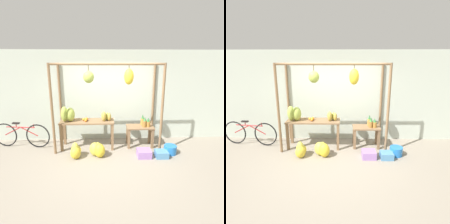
# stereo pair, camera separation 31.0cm
# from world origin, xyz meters

# --- Properties ---
(ground_plane) EXTENTS (20.00, 20.00, 0.00)m
(ground_plane) POSITION_xyz_m (0.00, 0.00, 0.00)
(ground_plane) COLOR gray
(shop_wall_back) EXTENTS (8.00, 0.08, 2.80)m
(shop_wall_back) POSITION_xyz_m (0.00, 1.61, 1.40)
(shop_wall_back) COLOR #B7C1B2
(shop_wall_back) RESTS_ON ground_plane
(stall_awning) EXTENTS (2.96, 1.11, 2.42)m
(stall_awning) POSITION_xyz_m (0.02, 0.80, 1.70)
(stall_awning) COLOR brown
(stall_awning) RESTS_ON ground_plane
(display_table_main) EXTENTS (1.53, 0.55, 0.82)m
(display_table_main) POSITION_xyz_m (-0.58, 0.95, 0.67)
(display_table_main) COLOR brown
(display_table_main) RESTS_ON ground_plane
(display_table_side) EXTENTS (0.79, 0.47, 0.62)m
(display_table_side) POSITION_xyz_m (0.95, 0.99, 0.46)
(display_table_side) COLOR brown
(display_table_side) RESTS_ON ground_plane
(banana_pile_on_table) EXTENTS (0.41, 0.29, 0.43)m
(banana_pile_on_table) POSITION_xyz_m (-1.11, 0.91, 1.02)
(banana_pile_on_table) COLOR #9EB247
(banana_pile_on_table) RESTS_ON display_table_main
(orange_pile) EXTENTS (0.17, 0.20, 0.09)m
(orange_pile) POSITION_xyz_m (-0.63, 0.93, 0.86)
(orange_pile) COLOR orange
(orange_pile) RESTS_ON display_table_main
(pineapple_cluster) EXTENTS (0.25, 0.32, 0.32)m
(pineapple_cluster) POSITION_xyz_m (1.10, 0.98, 0.74)
(pineapple_cluster) COLOR olive
(pineapple_cluster) RESTS_ON display_table_side
(banana_pile_ground_left) EXTENTS (0.36, 0.51, 0.41)m
(banana_pile_ground_left) POSITION_xyz_m (-0.86, 0.35, 0.17)
(banana_pile_ground_left) COLOR gold
(banana_pile_ground_left) RESTS_ON ground_plane
(banana_pile_ground_right) EXTENTS (0.51, 0.48, 0.38)m
(banana_pile_ground_right) POSITION_xyz_m (-0.27, 0.38, 0.18)
(banana_pile_ground_right) COLOR gold
(banana_pile_ground_right) RESTS_ON ground_plane
(fruit_crate_white) EXTENTS (0.36, 0.34, 0.19)m
(fruit_crate_white) POSITION_xyz_m (0.95, 0.29, 0.10)
(fruit_crate_white) COLOR #9970B7
(fruit_crate_white) RESTS_ON ground_plane
(blue_bucket) EXTENTS (0.34, 0.34, 0.24)m
(blue_bucket) POSITION_xyz_m (1.70, 0.44, 0.12)
(blue_bucket) COLOR blue
(blue_bucket) RESTS_ON ground_plane
(parked_bicycle) EXTENTS (1.70, 0.25, 0.75)m
(parked_bicycle) POSITION_xyz_m (-2.53, 1.04, 0.37)
(parked_bicycle) COLOR black
(parked_bicycle) RESTS_ON ground_plane
(papaya_pile) EXTENTS (0.31, 0.27, 0.28)m
(papaya_pile) POSITION_xyz_m (-0.04, 0.93, 0.94)
(papaya_pile) COLOR #B2993D
(papaya_pile) RESTS_ON display_table_main
(fruit_crate_purple) EXTENTS (0.32, 0.30, 0.17)m
(fruit_crate_purple) POSITION_xyz_m (1.41, 0.26, 0.09)
(fruit_crate_purple) COLOR #4C84B2
(fruit_crate_purple) RESTS_ON ground_plane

